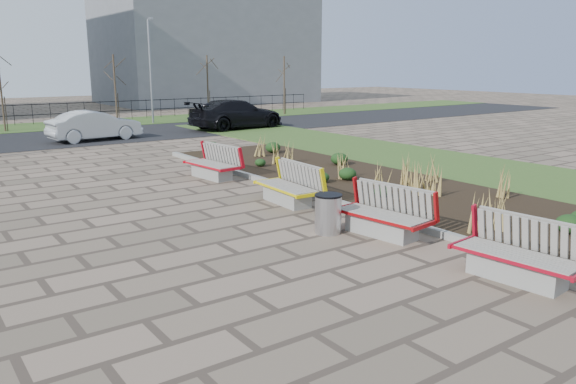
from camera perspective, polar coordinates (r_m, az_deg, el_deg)
ground at (r=8.71m, az=3.53°, el=-10.67°), size 120.00×120.00×0.00m
planting_bed at (r=16.27m, az=9.54°, el=0.51°), size 4.50×18.00×0.10m
planting_curb at (r=14.74m, az=3.12°, el=-0.51°), size 0.16×18.00×0.15m
grass_verge_near at (r=19.87m, az=19.28°, el=2.11°), size 5.00×38.00×0.04m
grass_verge_far at (r=34.72m, az=-27.17°, el=5.72°), size 80.00×5.00×0.04m
road at (r=28.84m, az=-25.30°, el=4.71°), size 80.00×7.00×0.02m
bench_a at (r=9.88m, az=22.29°, el=-5.66°), size 1.11×2.18×1.00m
bench_b at (r=11.72m, az=9.48°, el=-2.03°), size 1.17×2.20×1.00m
bench_c at (r=14.22m, az=-0.13°, el=0.77°), size 1.02×2.15×1.00m
bench_d at (r=17.61m, az=-7.80°, el=3.00°), size 1.11×2.18×1.00m
litter_bin at (r=11.80m, az=4.09°, el=-2.26°), size 0.56×0.56×0.81m
car_silver at (r=27.73m, az=-19.04°, el=6.41°), size 4.28×1.85×1.37m
car_black at (r=31.21m, az=-5.24°, el=7.89°), size 5.65×2.69×1.59m
tree_c at (r=33.10m, az=-27.12°, el=8.97°), size 1.40×1.40×4.00m
tree_d at (r=34.53m, az=-17.14°, el=9.90°), size 1.40×1.40×4.00m
tree_e at (r=36.89m, az=-8.15°, el=10.48°), size 1.40×1.40×4.00m
tree_f at (r=40.02m, az=-0.39°, el=10.78°), size 1.40×1.40×4.00m
lamp_east at (r=34.73m, az=-13.79°, el=11.76°), size 0.24×0.60×6.00m
building_grey at (r=54.33m, az=-8.37°, el=14.31°), size 18.00×12.00×10.00m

